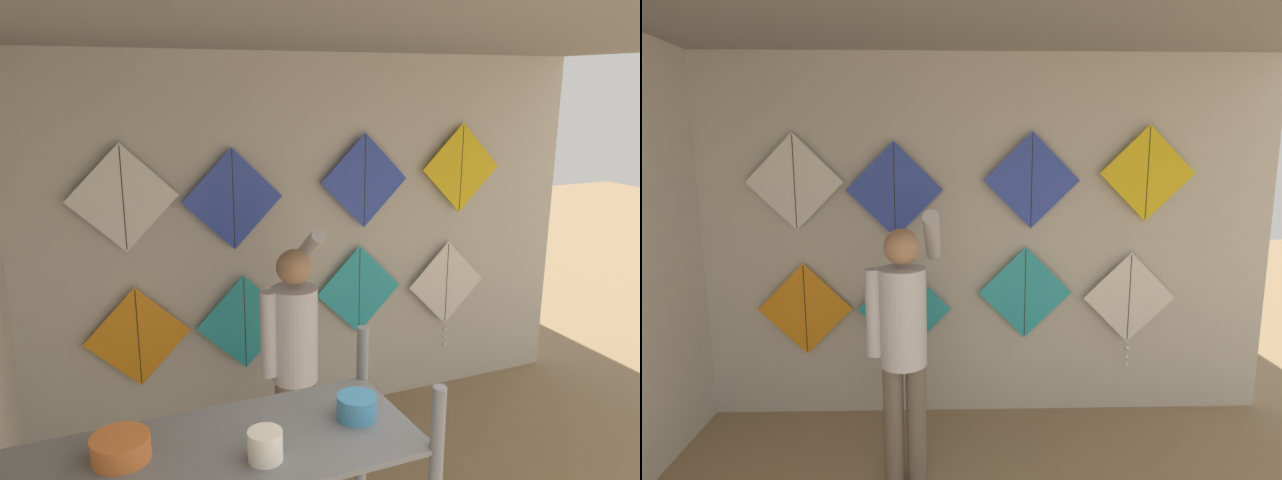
% 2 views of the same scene
% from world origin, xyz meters
% --- Properties ---
extents(back_panel, '(4.80, 0.06, 2.80)m').
position_xyz_m(back_panel, '(0.00, 3.93, 1.40)').
color(back_panel, beige).
rests_on(back_panel, ground).
extents(shopkeeper, '(0.44, 0.62, 1.74)m').
position_xyz_m(shopkeeper, '(-0.39, 3.00, 0.98)').
color(shopkeeper, '#726656').
rests_on(shopkeeper, ground).
extents(kite_0, '(0.72, 0.01, 0.72)m').
position_xyz_m(kite_0, '(-1.23, 3.84, 0.88)').
color(kite_0, orange).
extents(kite_1, '(0.72, 0.01, 0.72)m').
position_xyz_m(kite_1, '(-0.47, 3.84, 0.87)').
color(kite_1, '#28B2C6').
extents(kite_2, '(0.72, 0.01, 0.72)m').
position_xyz_m(kite_2, '(0.47, 3.84, 1.00)').
color(kite_2, '#28B2C6').
extents(kite_3, '(0.72, 0.04, 0.93)m').
position_xyz_m(kite_3, '(1.29, 3.84, 0.92)').
color(kite_3, white).
extents(kite_4, '(0.72, 0.01, 0.72)m').
position_xyz_m(kite_4, '(-1.26, 3.84, 1.86)').
color(kite_4, white).
extents(kite_5, '(0.72, 0.01, 0.72)m').
position_xyz_m(kite_5, '(-0.52, 3.84, 1.80)').
color(kite_5, blue).
extents(kite_6, '(0.72, 0.01, 0.72)m').
position_xyz_m(kite_6, '(0.50, 3.84, 1.87)').
color(kite_6, blue).
extents(kite_7, '(0.72, 0.01, 0.72)m').
position_xyz_m(kite_7, '(1.37, 3.84, 1.92)').
color(kite_7, yellow).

